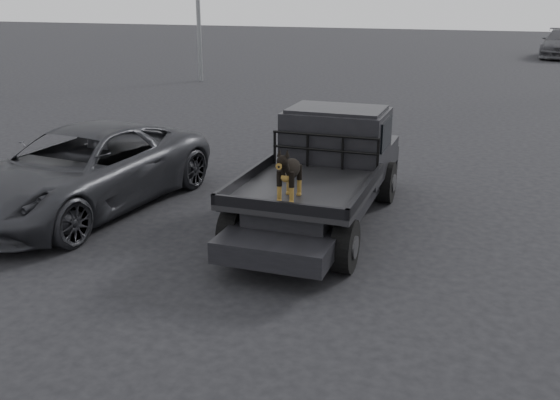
% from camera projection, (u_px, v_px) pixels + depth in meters
% --- Properties ---
extents(ground, '(120.00, 120.00, 0.00)m').
position_uv_depth(ground, '(282.00, 282.00, 8.37)').
color(ground, black).
rests_on(ground, ground).
extents(flatbed_ute, '(2.00, 5.40, 0.92)m').
position_uv_depth(flatbed_ute, '(321.00, 198.00, 10.33)').
color(flatbed_ute, black).
rests_on(flatbed_ute, ground).
extents(ute_cab, '(1.72, 1.30, 0.88)m').
position_uv_depth(ute_cab, '(336.00, 133.00, 10.89)').
color(ute_cab, black).
rests_on(ute_cab, flatbed_ute).
extents(headache_rack, '(1.80, 0.08, 0.55)m').
position_uv_depth(headache_rack, '(325.00, 152.00, 10.27)').
color(headache_rack, black).
rests_on(headache_rack, flatbed_ute).
extents(dog, '(0.32, 0.60, 0.74)m').
position_uv_depth(dog, '(290.00, 173.00, 8.71)').
color(dog, black).
rests_on(dog, flatbed_ute).
extents(parked_suv, '(2.95, 5.43, 1.44)m').
position_uv_depth(parked_suv, '(82.00, 170.00, 10.97)').
color(parked_suv, '#2F2F34').
rests_on(parked_suv, ground).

